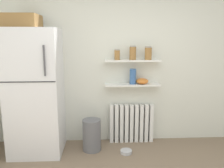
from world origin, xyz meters
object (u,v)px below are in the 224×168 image
storage_jar_0 (117,55)px  vase (133,76)px  radiator (131,123)px  storage_jar_2 (148,53)px  trash_bin (92,135)px  shelf_bowl (142,81)px  pet_food_bowl (126,152)px  refrigerator (35,90)px  storage_jar_1 (133,53)px

storage_jar_0 → vase: bearing=0.0°
radiator → storage_jar_2: 1.19m
storage_jar_2 → trash_bin: bearing=-164.1°
shelf_bowl → storage_jar_2: bearing=0.0°
radiator → pet_food_bowl: size_ratio=4.08×
storage_jar_2 → pet_food_bowl: storage_jar_2 is taller
storage_jar_0 → shelf_bowl: size_ratio=0.85×
storage_jar_2 → vase: size_ratio=0.86×
radiator → shelf_bowl: shelf_bowl is taller
vase → pet_food_bowl: vase is taller
storage_jar_0 → storage_jar_2: size_ratio=0.81×
shelf_bowl → pet_food_bowl: (-0.29, -0.39, -1.01)m
vase → trash_bin: bearing=-158.8°
storage_jar_2 → pet_food_bowl: 1.55m
refrigerator → storage_jar_1: 1.57m
storage_jar_0 → trash_bin: (-0.40, -0.25, -1.21)m
storage_jar_1 → storage_jar_0: bearing=-180.0°
shelf_bowl → radiator: bearing=169.3°
storage_jar_1 → radiator: bearing=90.0°
storage_jar_0 → trash_bin: size_ratio=0.34×
radiator → vase: 0.79m
storage_jar_0 → storage_jar_2: (0.49, 0.00, 0.02)m
storage_jar_2 → shelf_bowl: (-0.09, -0.00, -0.44)m
shelf_bowl → trash_bin: bearing=-162.5°
refrigerator → vase: refrigerator is taller
radiator → storage_jar_1: 1.17m
storage_jar_1 → shelf_bowl: (0.16, -0.00, -0.45)m
storage_jar_0 → vase: 0.43m
vase → shelf_bowl: (0.15, 0.00, -0.08)m
refrigerator → storage_jar_2: 1.80m
vase → trash_bin: (-0.66, -0.25, -0.87)m
refrigerator → storage_jar_0: 1.34m
refrigerator → storage_jar_0: bearing=10.7°
shelf_bowl → trash_bin: shelf_bowl is taller
radiator → vase: size_ratio=2.97×
storage_jar_2 → radiator: bearing=173.0°
storage_jar_0 → pet_food_bowl: (0.12, -0.39, -1.43)m
shelf_bowl → pet_food_bowl: size_ratio=1.13×
pet_food_bowl → storage_jar_1: bearing=71.7°
shelf_bowl → trash_bin: size_ratio=0.40×
refrigerator → storage_jar_2: (1.71, 0.23, 0.51)m
radiator → shelf_bowl: size_ratio=3.62×
shelf_bowl → vase: bearing=180.0°
vase → storage_jar_2: bearing=0.0°
storage_jar_1 → storage_jar_2: bearing=0.0°
trash_bin → vase: bearing=21.2°
storage_jar_1 → pet_food_bowl: 1.52m
storage_jar_0 → trash_bin: bearing=-147.8°
trash_bin → pet_food_bowl: (0.52, -0.14, -0.22)m
shelf_bowl → refrigerator: bearing=-171.9°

